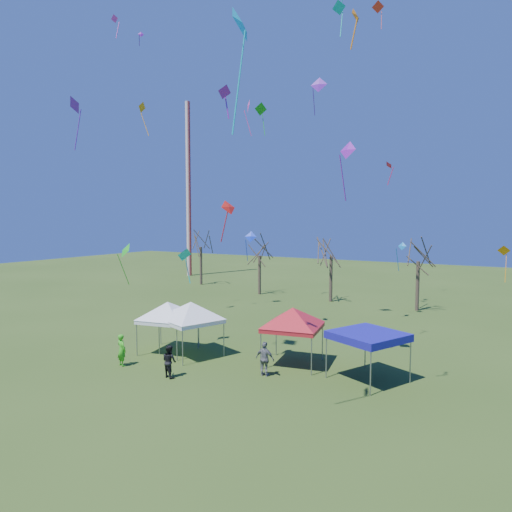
{
  "coord_description": "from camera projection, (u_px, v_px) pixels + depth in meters",
  "views": [
    {
      "loc": [
        13.96,
        -18.53,
        8.27
      ],
      "look_at": [
        1.41,
        3.0,
        6.24
      ],
      "focal_mm": 32.0,
      "sensor_mm": 36.0,
      "label": 1
    }
  ],
  "objects": [
    {
      "name": "tent_white_west",
      "position": [
        168.0,
        305.0,
        28.17
      ],
      "size": [
        4.07,
        4.07,
        3.65
      ],
      "rotation": [
        0.0,
        0.0,
        0.19
      ],
      "color": "gray",
      "rests_on": "ground"
    },
    {
      "name": "person_green",
      "position": [
        122.0,
        350.0,
        25.67
      ],
      "size": [
        0.75,
        0.58,
        1.81
      ],
      "primitive_type": "imported",
      "rotation": [
        0.0,
        0.0,
        2.89
      ],
      "color": "green",
      "rests_on": "ground"
    },
    {
      "name": "kite_24",
      "position": [
        248.0,
        107.0,
        31.07
      ],
      "size": [
        0.75,
        0.86,
        2.42
      ],
      "rotation": [
        0.0,
        0.0,
        5.38
      ],
      "color": "#F1359E",
      "rests_on": "ground"
    },
    {
      "name": "tent_blue",
      "position": [
        368.0,
        336.0,
        23.25
      ],
      "size": [
        4.22,
        4.22,
        2.5
      ],
      "rotation": [
        0.0,
        0.0,
        -0.43
      ],
      "color": "gray",
      "rests_on": "ground"
    },
    {
      "name": "ground",
      "position": [
        203.0,
        379.0,
        23.63
      ],
      "size": [
        140.0,
        140.0,
        0.0
      ],
      "primitive_type": "plane",
      "color": "#314B18",
      "rests_on": "ground"
    },
    {
      "name": "tent_white_mid",
      "position": [
        191.0,
        306.0,
        27.5
      ],
      "size": [
        4.02,
        4.02,
        3.79
      ],
      "rotation": [
        0.0,
        0.0,
        -0.36
      ],
      "color": "gray",
      "rests_on": "ground"
    },
    {
      "name": "tree_0",
      "position": [
        201.0,
        233.0,
        57.15
      ],
      "size": [
        3.83,
        3.83,
        8.44
      ],
      "color": "#3D2D21",
      "rests_on": "ground"
    },
    {
      "name": "kite_21",
      "position": [
        115.0,
        20.0,
        36.69
      ],
      "size": [
        0.7,
        0.56,
        1.96
      ],
      "rotation": [
        0.0,
        0.0,
        3.39
      ],
      "color": "#E232B3",
      "rests_on": "ground"
    },
    {
      "name": "kite_9",
      "position": [
        356.0,
        17.0,
        17.78
      ],
      "size": [
        0.34,
        0.66,
        1.63
      ],
      "rotation": [
        0.0,
        0.0,
        1.43
      ],
      "color": "orange",
      "rests_on": "ground"
    },
    {
      "name": "kite_8",
      "position": [
        75.0,
        105.0,
        29.91
      ],
      "size": [
        1.32,
        0.86,
        3.57
      ],
      "rotation": [
        0.0,
        0.0,
        2.94
      ],
      "color": "#6A19B5",
      "rests_on": "ground"
    },
    {
      "name": "tree_1",
      "position": [
        260.0,
        242.0,
        49.79
      ],
      "size": [
        3.42,
        3.42,
        7.54
      ],
      "color": "#3D2D21",
      "rests_on": "ground"
    },
    {
      "name": "kite_19",
      "position": [
        389.0,
        166.0,
        36.91
      ],
      "size": [
        0.9,
        0.9,
        1.97
      ],
      "rotation": [
        0.0,
        0.0,
        2.33
      ],
      "color": "red",
      "rests_on": "ground"
    },
    {
      "name": "kite_25",
      "position": [
        224.0,
        93.0,
        20.23
      ],
      "size": [
        0.64,
        0.78,
        1.49
      ],
      "rotation": [
        0.0,
        0.0,
        4.3
      ],
      "color": "purple",
      "rests_on": "ground"
    },
    {
      "name": "kite_13",
      "position": [
        251.0,
        237.0,
        43.2
      ],
      "size": [
        1.26,
        0.97,
        2.91
      ],
      "rotation": [
        0.0,
        0.0,
        0.31
      ],
      "color": "#1332CF",
      "rests_on": "ground"
    },
    {
      "name": "kite_17",
      "position": [
        347.0,
        151.0,
        24.81
      ],
      "size": [
        1.14,
        0.78,
        3.26
      ],
      "rotation": [
        0.0,
        0.0,
        5.95
      ],
      "color": "purple",
      "rests_on": "ground"
    },
    {
      "name": "kite_11",
      "position": [
        319.0,
        85.0,
        33.92
      ],
      "size": [
        1.32,
        0.8,
        2.77
      ],
      "rotation": [
        0.0,
        0.0,
        0.18
      ],
      "color": "#6718AB",
      "rests_on": "ground"
    },
    {
      "name": "kite_22",
      "position": [
        402.0,
        248.0,
        38.32
      ],
      "size": [
        0.81,
        0.79,
        2.52
      ],
      "rotation": [
        0.0,
        0.0,
        6.16
      ],
      "color": "blue",
      "rests_on": "ground"
    },
    {
      "name": "kite_5",
      "position": [
        241.0,
        25.0,
        15.62
      ],
      "size": [
        0.87,
        1.45,
        4.42
      ],
      "rotation": [
        0.0,
        0.0,
        1.75
      ],
      "color": "#0EBBD3",
      "rests_on": "ground"
    },
    {
      "name": "tree_3",
      "position": [
        419.0,
        244.0,
        40.82
      ],
      "size": [
        3.59,
        3.59,
        7.91
      ],
      "color": "#3D2D21",
      "rests_on": "ground"
    },
    {
      "name": "kite_1",
      "position": [
        184.0,
        255.0,
        29.37
      ],
      "size": [
        0.95,
        1.2,
        2.34
      ],
      "rotation": [
        0.0,
        0.0,
        4.43
      ],
      "color": "#0BA991",
      "rests_on": "ground"
    },
    {
      "name": "kite_14",
      "position": [
        125.0,
        251.0,
        33.48
      ],
      "size": [
        1.42,
        1.15,
        3.21
      ],
      "rotation": [
        0.0,
        0.0,
        5.89
      ],
      "color": "green",
      "rests_on": "ground"
    },
    {
      "name": "kite_7",
      "position": [
        142.0,
        108.0,
        36.0
      ],
      "size": [
        0.76,
        0.94,
        2.65
      ],
      "rotation": [
        0.0,
        0.0,
        4.86
      ],
      "color": "orange",
      "rests_on": "ground"
    },
    {
      "name": "radio_mast",
      "position": [
        188.0,
        190.0,
        65.95
      ],
      "size": [
        0.7,
        0.7,
        25.0
      ],
      "primitive_type": "cylinder",
      "color": "silver",
      "rests_on": "ground"
    },
    {
      "name": "tree_2",
      "position": [
        331.0,
        239.0,
        45.3
      ],
      "size": [
        3.71,
        3.71,
        8.18
      ],
      "color": "#3D2D21",
      "rests_on": "ground"
    },
    {
      "name": "tent_red",
      "position": [
        293.0,
        311.0,
        25.72
      ],
      "size": [
        4.24,
        4.24,
        3.8
      ],
      "rotation": [
        0.0,
        0.0,
        0.18
      ],
      "color": "gray",
      "rests_on": "ground"
    },
    {
      "name": "person_dark",
      "position": [
        169.0,
        361.0,
        23.83
      ],
      "size": [
        0.96,
        0.82,
        1.71
      ],
      "primitive_type": "imported",
      "rotation": [
        0.0,
        0.0,
        2.91
      ],
      "color": "black",
      "rests_on": "ground"
    },
    {
      "name": "kite_12",
      "position": [
        504.0,
        251.0,
        33.17
      ],
      "size": [
        0.88,
        0.5,
        2.73
      ],
      "rotation": [
        0.0,
        0.0,
        3.13
      ],
      "color": "orange",
      "rests_on": "ground"
    },
    {
      "name": "kite_20",
      "position": [
        141.0,
        35.0,
        35.38
      ],
      "size": [
        0.46,
        0.46,
        1.09
      ],
      "rotation": [
        0.0,
        0.0,
        0.79
      ],
      "color": "#75169E",
      "rests_on": "ground"
    },
    {
      "name": "kite_18",
      "position": [
        339.0,
        8.0,
        25.41
      ],
      "size": [
        0.79,
        0.41,
        2.05
      ],
      "rotation": [
        0.0,
        0.0,
        3.14
      ],
      "color": "#0BACA8",
      "rests_on": "ground"
    },
    {
      "name": "person_grey",
      "position": [
        265.0,
        359.0,
        24.0
      ],
      "size": [
        1.08,
        0.46,
        1.83
      ],
      "primitive_type": "imported",
      "rotation": [
        0.0,
        0.0,
        3.15
      ],
      "color": "slate",
      "rests_on": "ground"
    },
    {
      "name": "kite_3",
      "position": [
        378.0,
        7.0,
        41.97
      ],
      "size": [
        1.19,
        0.81,
        2.71
      ],
      "rotation": [
        0.0,
        0.0,
        3.44
      ],
      "color": "red",
      "rests_on": "ground"
    },
    {
      "name": "kite_2",
      "position": [
        261.0,
        109.0,
        43.47
      ],
      "size": [
        1.14,
        1.3,
        3.15
      ],
      "rotation": [
        0.0,
        0.0,
        4.08
      ],
      "color": "#1EA419",
      "rests_on": "ground"
    },
    {
      "name": "kite_27",
      "position": [
        228.0,
        208.0,
        24.82
      ],
      "size": [
        0.87,
        1.1,
        2.33
      ],
      "rotation": [
        0.0,
        0.0,
        1.27
      ],
      "color": "red",
      "rests_on": "ground"
    }
  ]
}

